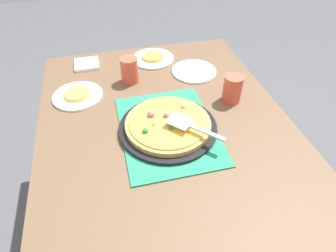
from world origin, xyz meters
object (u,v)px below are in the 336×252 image
(plate_far_right, at_px, (153,59))
(served_slice_left, at_px, (77,93))
(pizza, at_px, (168,123))
(cup_near, at_px, (130,70))
(served_slice_right, at_px, (153,56))
(pizza_pan, at_px, (168,127))
(plate_near_left, at_px, (78,96))
(plate_side, at_px, (194,71))
(pizza_server, at_px, (191,126))
(napkin_stack, at_px, (87,64))
(cup_far, at_px, (232,89))

(plate_far_right, distance_m, served_slice_left, 0.46)
(pizza, bearing_deg, cup_near, -166.24)
(served_slice_right, bearing_deg, plate_far_right, -90.00)
(served_slice_left, xyz_separation_m, served_slice_right, (-0.25, 0.39, 0.00))
(pizza_pan, relative_size, plate_near_left, 1.73)
(pizza, height_order, plate_side, pizza)
(pizza_server, height_order, napkin_stack, pizza_server)
(plate_side, height_order, served_slice_right, served_slice_right)
(pizza_server, relative_size, napkin_stack, 1.64)
(served_slice_left, relative_size, cup_far, 0.92)
(plate_near_left, xyz_separation_m, served_slice_right, (-0.25, 0.39, 0.01))
(pizza_server, bearing_deg, plate_far_right, -178.76)
(cup_far, bearing_deg, napkin_stack, -126.86)
(cup_near, bearing_deg, cup_far, 57.85)
(plate_far_right, bearing_deg, served_slice_left, -57.82)
(cup_far, xyz_separation_m, napkin_stack, (-0.45, -0.60, -0.05))
(cup_near, bearing_deg, napkin_stack, -134.96)
(plate_far_right, bearing_deg, cup_near, -39.39)
(pizza_server, bearing_deg, pizza, -136.84)
(served_slice_left, relative_size, napkin_stack, 0.92)
(served_slice_right, relative_size, cup_near, 0.92)
(served_slice_right, bearing_deg, served_slice_left, -57.82)
(cup_far, bearing_deg, plate_side, -161.69)
(served_slice_left, height_order, served_slice_right, same)
(plate_near_left, distance_m, plate_side, 0.57)
(served_slice_right, xyz_separation_m, cup_near, (0.18, -0.15, 0.04))
(plate_near_left, xyz_separation_m, plate_far_right, (-0.25, 0.39, 0.00))
(pizza, bearing_deg, plate_far_right, 174.46)
(plate_near_left, height_order, cup_near, cup_near)
(plate_side, height_order, napkin_stack, napkin_stack)
(cup_near, relative_size, pizza_server, 0.61)
(pizza_pan, distance_m, pizza_server, 0.11)
(cup_far, bearing_deg, pizza_server, -51.86)
(plate_near_left, relative_size, served_slice_right, 2.00)
(pizza, xyz_separation_m, napkin_stack, (-0.57, -0.29, -0.03))
(pizza_pan, xyz_separation_m, napkin_stack, (-0.57, -0.29, -0.01))
(pizza_pan, relative_size, cup_near, 3.17)
(pizza, bearing_deg, served_slice_right, 174.46)
(plate_side, relative_size, cup_far, 1.83)
(served_slice_left, relative_size, served_slice_right, 1.00)
(plate_far_right, xyz_separation_m, plate_side, (0.17, 0.17, 0.00))
(plate_far_right, bearing_deg, pizza_pan, -5.50)
(pizza_server, bearing_deg, plate_side, 160.58)
(plate_side, xyz_separation_m, cup_far, (0.26, 0.09, 0.06))
(served_slice_right, distance_m, napkin_stack, 0.34)
(plate_near_left, height_order, plate_side, same)
(served_slice_left, relative_size, cup_near, 0.92)
(served_slice_left, height_order, napkin_stack, served_slice_left)
(plate_far_right, xyz_separation_m, pizza_server, (0.63, 0.01, 0.06))
(pizza_pan, xyz_separation_m, served_slice_left, (-0.31, -0.34, 0.01))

